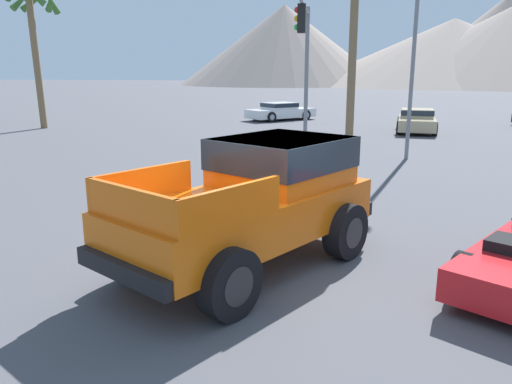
# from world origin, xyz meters

# --- Properties ---
(ground_plane) EXTENTS (320.00, 320.00, 0.00)m
(ground_plane) POSITION_xyz_m (0.00, 0.00, 0.00)
(ground_plane) COLOR #4C4C51
(orange_pickup_truck) EXTENTS (4.14, 5.08, 2.02)m
(orange_pickup_truck) POSITION_xyz_m (-0.10, 0.21, 1.14)
(orange_pickup_truck) COLOR orange
(orange_pickup_truck) RESTS_ON ground_plane
(parked_car_tan) EXTENTS (2.35, 4.38, 1.19)m
(parked_car_tan) POSITION_xyz_m (5.24, 19.50, 0.61)
(parked_car_tan) COLOR tan
(parked_car_tan) RESTS_ON ground_plane
(parked_car_white) EXTENTS (4.51, 4.41, 1.13)m
(parked_car_white) POSITION_xyz_m (-2.48, 24.88, 0.58)
(parked_car_white) COLOR white
(parked_car_white) RESTS_ON ground_plane
(traffic_light_main) EXTENTS (0.38, 3.84, 5.52)m
(traffic_light_main) POSITION_xyz_m (-0.15, 11.43, 3.87)
(traffic_light_main) COLOR slate
(traffic_light_main) RESTS_ON ground_plane
(street_lamp_post) EXTENTS (0.90, 0.24, 8.97)m
(street_lamp_post) POSITION_xyz_m (3.66, 10.94, 5.29)
(street_lamp_post) COLOR slate
(street_lamp_post) RESTS_ON ground_plane
(palm_tree_tall) EXTENTS (2.87, 2.81, 7.62)m
(palm_tree_tall) POSITION_xyz_m (-14.95, 18.10, 5.71)
(palm_tree_tall) COLOR brown
(palm_tree_tall) RESTS_ON ground_plane
(distant_mountain_range) EXTENTS (126.68, 91.68, 19.16)m
(distant_mountain_range) POSITION_xyz_m (30.25, 113.13, 7.67)
(distant_mountain_range) COLOR gray
(distant_mountain_range) RESTS_ON ground_plane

